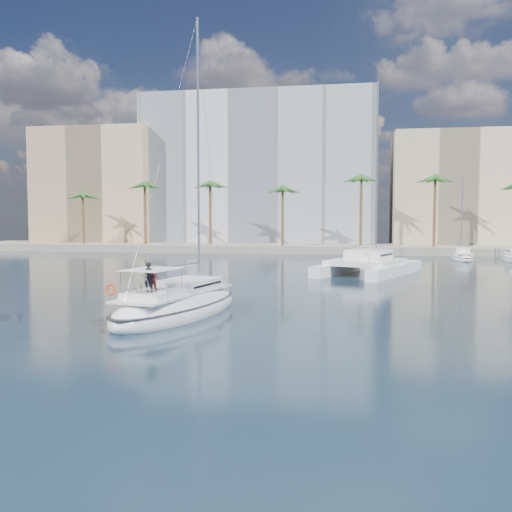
# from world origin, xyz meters

# --- Properties ---
(ground) EXTENTS (160.00, 160.00, 0.00)m
(ground) POSITION_xyz_m (0.00, 0.00, 0.00)
(ground) COLOR black
(ground) RESTS_ON ground
(quay) EXTENTS (120.00, 14.00, 1.20)m
(quay) POSITION_xyz_m (0.00, 61.00, 0.60)
(quay) COLOR gray
(quay) RESTS_ON ground
(building_modern) EXTENTS (42.00, 16.00, 28.00)m
(building_modern) POSITION_xyz_m (-12.00, 73.00, 14.00)
(building_modern) COLOR silver
(building_modern) RESTS_ON ground
(building_tan_left) EXTENTS (22.00, 14.00, 22.00)m
(building_tan_left) POSITION_xyz_m (-42.00, 69.00, 11.00)
(building_tan_left) COLOR tan
(building_tan_left) RESTS_ON ground
(building_beige) EXTENTS (20.00, 14.00, 20.00)m
(building_beige) POSITION_xyz_m (22.00, 70.00, 10.00)
(building_beige) COLOR beige
(building_beige) RESTS_ON ground
(palm_left) EXTENTS (3.60, 3.60, 12.30)m
(palm_left) POSITION_xyz_m (-34.00, 57.00, 10.28)
(palm_left) COLOR brown
(palm_left) RESTS_ON ground
(palm_centre) EXTENTS (3.60, 3.60, 12.30)m
(palm_centre) POSITION_xyz_m (0.00, 57.00, 10.28)
(palm_centre) COLOR brown
(palm_centre) RESTS_ON ground
(main_sloop) EXTENTS (6.66, 13.36, 18.99)m
(main_sloop) POSITION_xyz_m (-4.50, -1.02, 0.56)
(main_sloop) COLOR white
(main_sloop) RESTS_ON ground
(catamaran) EXTENTS (11.40, 15.17, 19.65)m
(catamaran) POSITION_xyz_m (7.04, 25.31, 1.18)
(catamaran) COLOR white
(catamaran) RESTS_ON ground
(seagull) EXTENTS (0.92, 0.40, 0.17)m
(seagull) POSITION_xyz_m (-3.97, 1.89, 1.02)
(seagull) COLOR silver
(seagull) RESTS_ON ground
(moored_yacht_a) EXTENTS (3.37, 9.52, 11.90)m
(moored_yacht_a) POSITION_xyz_m (20.00, 47.00, 0.00)
(moored_yacht_a) COLOR white
(moored_yacht_a) RESTS_ON ground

